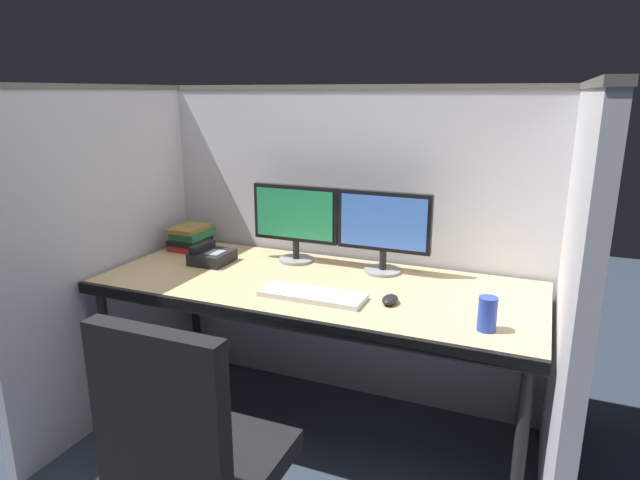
# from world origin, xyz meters

# --- Properties ---
(ground_plane) EXTENTS (8.00, 8.00, 0.00)m
(ground_plane) POSITION_xyz_m (0.00, 0.00, 0.00)
(ground_plane) COLOR #2D3847
(cubicle_partition_rear) EXTENTS (2.21, 0.06, 1.57)m
(cubicle_partition_rear) POSITION_xyz_m (0.00, 0.74, 0.79)
(cubicle_partition_rear) COLOR silver
(cubicle_partition_rear) RESTS_ON ground
(cubicle_partition_left) EXTENTS (0.06, 1.41, 1.57)m
(cubicle_partition_left) POSITION_xyz_m (-0.99, 0.20, 0.79)
(cubicle_partition_left) COLOR silver
(cubicle_partition_left) RESTS_ON ground
(cubicle_partition_right) EXTENTS (0.06, 1.41, 1.57)m
(cubicle_partition_right) POSITION_xyz_m (0.99, 0.20, 0.79)
(cubicle_partition_right) COLOR silver
(cubicle_partition_right) RESTS_ON ground
(desk) EXTENTS (1.90, 0.80, 0.74)m
(desk) POSITION_xyz_m (0.00, 0.29, 0.69)
(desk) COLOR tan
(desk) RESTS_ON ground
(monitor_left) EXTENTS (0.43, 0.17, 0.37)m
(monitor_left) POSITION_xyz_m (-0.21, 0.55, 0.96)
(monitor_left) COLOR gray
(monitor_left) RESTS_ON desk
(monitor_right) EXTENTS (0.43, 0.17, 0.37)m
(monitor_right) POSITION_xyz_m (0.23, 0.55, 0.96)
(monitor_right) COLOR gray
(monitor_right) RESTS_ON desk
(keyboard_main) EXTENTS (0.43, 0.15, 0.02)m
(keyboard_main) POSITION_xyz_m (0.06, 0.13, 0.75)
(keyboard_main) COLOR silver
(keyboard_main) RESTS_ON desk
(computer_mouse) EXTENTS (0.06, 0.10, 0.04)m
(computer_mouse) POSITION_xyz_m (0.36, 0.19, 0.76)
(computer_mouse) COLOR black
(computer_mouse) RESTS_ON desk
(soda_can) EXTENTS (0.07, 0.07, 0.12)m
(soda_can) POSITION_xyz_m (0.74, 0.08, 0.80)
(soda_can) COLOR #263FB2
(soda_can) RESTS_ON desk
(desk_phone) EXTENTS (0.17, 0.19, 0.09)m
(desk_phone) POSITION_xyz_m (-0.58, 0.37, 0.77)
(desk_phone) COLOR black
(desk_phone) RESTS_ON desk
(book_stack) EXTENTS (0.16, 0.23, 0.12)m
(book_stack) POSITION_xyz_m (-0.82, 0.55, 0.80)
(book_stack) COLOR #B22626
(book_stack) RESTS_ON desk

